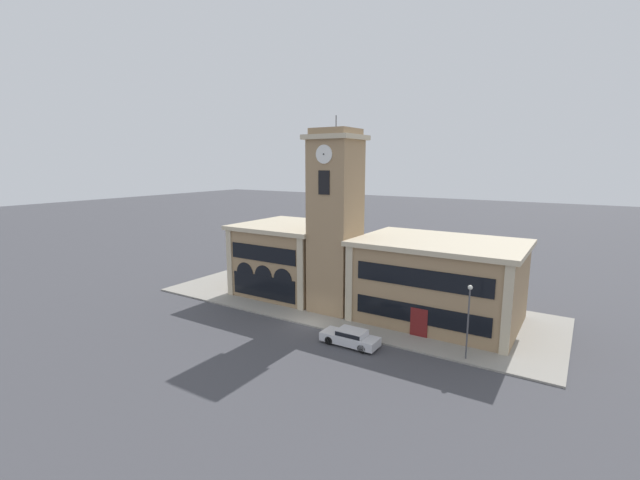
# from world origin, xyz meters

# --- Properties ---
(ground_plane) EXTENTS (300.00, 300.00, 0.00)m
(ground_plane) POSITION_xyz_m (0.00, 0.00, 0.00)
(ground_plane) COLOR #424247
(sidewalk_kerb) EXTENTS (41.37, 14.93, 0.15)m
(sidewalk_kerb) POSITION_xyz_m (0.00, 7.47, 0.07)
(sidewalk_kerb) COLOR gray
(sidewalk_kerb) RESTS_ON ground_plane
(clock_tower) EXTENTS (4.89, 4.89, 19.13)m
(clock_tower) POSITION_xyz_m (-0.00, 5.06, 9.01)
(clock_tower) COLOR #9E7F5B
(clock_tower) RESTS_ON ground_plane
(town_hall_left_wing) EXTENTS (10.98, 10.66, 7.95)m
(town_hall_left_wing) POSITION_xyz_m (-7.54, 7.92, 4.00)
(town_hall_left_wing) COLOR #9E7F5B
(town_hall_left_wing) RESTS_ON ground_plane
(town_hall_right_wing) EXTENTS (14.99, 10.66, 7.71)m
(town_hall_right_wing) POSITION_xyz_m (9.54, 7.93, 3.88)
(town_hall_right_wing) COLOR #9E7F5B
(town_hall_right_wing) RESTS_ON ground_plane
(parked_car_near) EXTENTS (4.83, 1.82, 1.36)m
(parked_car_near) POSITION_xyz_m (5.36, -1.56, 0.72)
(parked_car_near) COLOR silver
(parked_car_near) RESTS_ON ground_plane
(street_lamp) EXTENTS (0.36, 0.36, 5.76)m
(street_lamp) POSITION_xyz_m (14.03, 0.73, 3.93)
(street_lamp) COLOR #4C4C51
(street_lamp) RESTS_ON sidewalk_kerb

